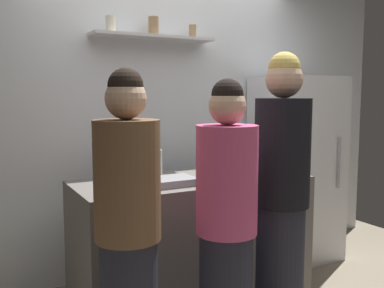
{
  "coord_description": "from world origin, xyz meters",
  "views": [
    {
      "loc": [
        -1.58,
        -2.23,
        1.51
      ],
      "look_at": [
        -0.12,
        0.5,
        1.17
      ],
      "focal_mm": 40.91,
      "sensor_mm": 36.0,
      "label": 1
    }
  ],
  "objects_px": {
    "person_blonde": "(281,197)",
    "refrigerator": "(296,168)",
    "utensil_holder": "(210,176)",
    "wine_bottle_amber_glass": "(261,153)",
    "water_bottle_plastic": "(156,163)",
    "wine_bottle_dark_glass": "(231,166)",
    "baking_pan": "(169,182)",
    "person_pink_top": "(226,227)",
    "person_brown_jacket": "(128,232)",
    "wine_bottle_green_glass": "(240,160)"
  },
  "relations": [
    {
      "from": "person_blonde",
      "to": "refrigerator",
      "type": "bearing_deg",
      "value": -95.53
    },
    {
      "from": "utensil_holder",
      "to": "wine_bottle_amber_glass",
      "type": "bearing_deg",
      "value": 32.06
    },
    {
      "from": "wine_bottle_amber_glass",
      "to": "water_bottle_plastic",
      "type": "xyz_separation_m",
      "value": [
        -1.01,
        -0.11,
        0.0
      ]
    },
    {
      "from": "wine_bottle_amber_glass",
      "to": "utensil_holder",
      "type": "bearing_deg",
      "value": -147.94
    },
    {
      "from": "wine_bottle_dark_glass",
      "to": "baking_pan",
      "type": "bearing_deg",
      "value": 159.94
    },
    {
      "from": "refrigerator",
      "to": "water_bottle_plastic",
      "type": "xyz_separation_m",
      "value": [
        -1.51,
        -0.23,
        0.19
      ]
    },
    {
      "from": "person_pink_top",
      "to": "person_brown_jacket",
      "type": "bearing_deg",
      "value": 116.84
    },
    {
      "from": "refrigerator",
      "to": "utensil_holder",
      "type": "distance_m",
      "value": 1.45
    },
    {
      "from": "wine_bottle_amber_glass",
      "to": "person_blonde",
      "type": "height_order",
      "value": "person_blonde"
    },
    {
      "from": "wine_bottle_amber_glass",
      "to": "person_pink_top",
      "type": "height_order",
      "value": "person_pink_top"
    },
    {
      "from": "water_bottle_plastic",
      "to": "wine_bottle_green_glass",
      "type": "bearing_deg",
      "value": -18.81
    },
    {
      "from": "wine_bottle_amber_glass",
      "to": "person_blonde",
      "type": "relative_size",
      "value": 0.17
    },
    {
      "from": "refrigerator",
      "to": "wine_bottle_green_glass",
      "type": "height_order",
      "value": "refrigerator"
    },
    {
      "from": "baking_pan",
      "to": "person_blonde",
      "type": "xyz_separation_m",
      "value": [
        0.52,
        -0.51,
        -0.06
      ]
    },
    {
      "from": "wine_bottle_green_glass",
      "to": "water_bottle_plastic",
      "type": "relative_size",
      "value": 1.3
    },
    {
      "from": "baking_pan",
      "to": "person_brown_jacket",
      "type": "height_order",
      "value": "person_brown_jacket"
    },
    {
      "from": "wine_bottle_amber_glass",
      "to": "person_pink_top",
      "type": "relative_size",
      "value": 0.19
    },
    {
      "from": "wine_bottle_dark_glass",
      "to": "person_brown_jacket",
      "type": "height_order",
      "value": "person_brown_jacket"
    },
    {
      "from": "baking_pan",
      "to": "water_bottle_plastic",
      "type": "xyz_separation_m",
      "value": [
        0.02,
        0.26,
        0.09
      ]
    },
    {
      "from": "wine_bottle_amber_glass",
      "to": "wine_bottle_dark_glass",
      "type": "relative_size",
      "value": 0.96
    },
    {
      "from": "wine_bottle_amber_glass",
      "to": "person_blonde",
      "type": "xyz_separation_m",
      "value": [
        -0.51,
        -0.89,
        -0.14
      ]
    },
    {
      "from": "refrigerator",
      "to": "person_blonde",
      "type": "height_order",
      "value": "person_blonde"
    },
    {
      "from": "refrigerator",
      "to": "person_pink_top",
      "type": "bearing_deg",
      "value": -143.32
    },
    {
      "from": "refrigerator",
      "to": "wine_bottle_dark_glass",
      "type": "xyz_separation_m",
      "value": [
        -1.14,
        -0.64,
        0.2
      ]
    },
    {
      "from": "baking_pan",
      "to": "utensil_holder",
      "type": "bearing_deg",
      "value": -28.67
    },
    {
      "from": "refrigerator",
      "to": "wine_bottle_green_glass",
      "type": "xyz_separation_m",
      "value": [
        -0.93,
        -0.43,
        0.2
      ]
    },
    {
      "from": "wine_bottle_dark_glass",
      "to": "person_brown_jacket",
      "type": "xyz_separation_m",
      "value": [
        -0.87,
        -0.36,
        -0.22
      ]
    },
    {
      "from": "baking_pan",
      "to": "person_brown_jacket",
      "type": "relative_size",
      "value": 0.21
    },
    {
      "from": "refrigerator",
      "to": "wine_bottle_dark_glass",
      "type": "distance_m",
      "value": 1.32
    },
    {
      "from": "wine_bottle_dark_glass",
      "to": "person_blonde",
      "type": "distance_m",
      "value": 0.42
    },
    {
      "from": "utensil_holder",
      "to": "person_blonde",
      "type": "relative_size",
      "value": 0.13
    },
    {
      "from": "wine_bottle_green_glass",
      "to": "person_brown_jacket",
      "type": "bearing_deg",
      "value": -152.13
    },
    {
      "from": "person_blonde",
      "to": "person_pink_top",
      "type": "bearing_deg",
      "value": 50.46
    },
    {
      "from": "baking_pan",
      "to": "refrigerator",
      "type": "bearing_deg",
      "value": 17.83
    },
    {
      "from": "baking_pan",
      "to": "wine_bottle_green_glass",
      "type": "height_order",
      "value": "wine_bottle_green_glass"
    },
    {
      "from": "wine_bottle_green_glass",
      "to": "person_pink_top",
      "type": "height_order",
      "value": "person_pink_top"
    },
    {
      "from": "wine_bottle_green_glass",
      "to": "wine_bottle_dark_glass",
      "type": "bearing_deg",
      "value": -135.17
    },
    {
      "from": "person_brown_jacket",
      "to": "person_blonde",
      "type": "height_order",
      "value": "person_blonde"
    },
    {
      "from": "wine_bottle_dark_glass",
      "to": "wine_bottle_green_glass",
      "type": "relative_size",
      "value": 0.99
    },
    {
      "from": "utensil_holder",
      "to": "wine_bottle_green_glass",
      "type": "distance_m",
      "value": 0.42
    },
    {
      "from": "baking_pan",
      "to": "wine_bottle_amber_glass",
      "type": "height_order",
      "value": "wine_bottle_amber_glass"
    },
    {
      "from": "baking_pan",
      "to": "person_brown_jacket",
      "type": "bearing_deg",
      "value": -133.14
    },
    {
      "from": "baking_pan",
      "to": "wine_bottle_dark_glass",
      "type": "distance_m",
      "value": 0.43
    },
    {
      "from": "utensil_holder",
      "to": "wine_bottle_amber_glass",
      "type": "xyz_separation_m",
      "value": [
        0.8,
        0.5,
        0.05
      ]
    },
    {
      "from": "wine_bottle_green_glass",
      "to": "person_pink_top",
      "type": "relative_size",
      "value": 0.2
    },
    {
      "from": "person_brown_jacket",
      "to": "person_pink_top",
      "type": "height_order",
      "value": "person_brown_jacket"
    },
    {
      "from": "utensil_holder",
      "to": "person_pink_top",
      "type": "xyz_separation_m",
      "value": [
        -0.17,
        -0.47,
        -0.19
      ]
    },
    {
      "from": "person_brown_jacket",
      "to": "person_pink_top",
      "type": "distance_m",
      "value": 0.55
    },
    {
      "from": "wine_bottle_amber_glass",
      "to": "person_pink_top",
      "type": "bearing_deg",
      "value": -134.84
    },
    {
      "from": "person_blonde",
      "to": "utensil_holder",
      "type": "bearing_deg",
      "value": -13.87
    }
  ]
}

